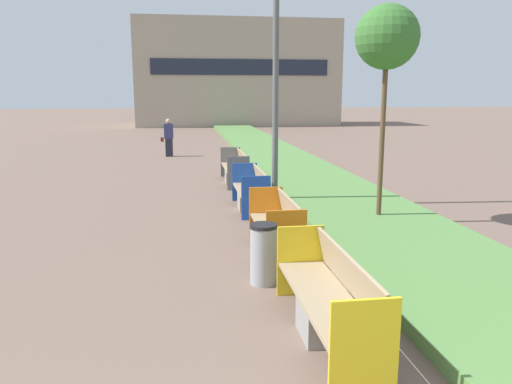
{
  "coord_description": "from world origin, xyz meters",
  "views": [
    {
      "loc": [
        -0.58,
        -1.16,
        2.64
      ],
      "look_at": [
        0.9,
        8.98,
        0.6
      ],
      "focal_mm": 35.0,
      "sensor_mm": 36.0,
      "label": 1
    }
  ],
  "objects_px": {
    "bench_yellow_frame": "(329,304)",
    "bench_grey_frame": "(235,170)",
    "litter_bin": "(263,254)",
    "street_lamp_post": "(276,34)",
    "bench_orange_frame": "(277,231)",
    "pedestrian_walking": "(169,138)",
    "sapling_tree_near": "(387,39)",
    "bench_blue_frame": "(251,194)"
  },
  "relations": [
    {
      "from": "bench_grey_frame",
      "to": "pedestrian_walking",
      "type": "xyz_separation_m",
      "value": [
        -2.13,
        6.7,
        0.42
      ]
    },
    {
      "from": "bench_blue_frame",
      "to": "litter_bin",
      "type": "height_order",
      "value": "bench_blue_frame"
    },
    {
      "from": "bench_grey_frame",
      "to": "sapling_tree_near",
      "type": "xyz_separation_m",
      "value": [
        2.42,
        -5.14,
        3.29
      ]
    },
    {
      "from": "bench_blue_frame",
      "to": "bench_grey_frame",
      "type": "distance_m",
      "value": 3.53
    },
    {
      "from": "litter_bin",
      "to": "bench_blue_frame",
      "type": "bearing_deg",
      "value": 84.29
    },
    {
      "from": "bench_yellow_frame",
      "to": "bench_orange_frame",
      "type": "xyz_separation_m",
      "value": [
        -0.01,
        3.02,
        -0.01
      ]
    },
    {
      "from": "bench_yellow_frame",
      "to": "bench_blue_frame",
      "type": "relative_size",
      "value": 1.2
    },
    {
      "from": "bench_blue_frame",
      "to": "pedestrian_walking",
      "type": "distance_m",
      "value": 10.45
    },
    {
      "from": "bench_orange_frame",
      "to": "pedestrian_walking",
      "type": "height_order",
      "value": "pedestrian_walking"
    },
    {
      "from": "street_lamp_post",
      "to": "bench_yellow_frame",
      "type": "bearing_deg",
      "value": -95.31
    },
    {
      "from": "bench_grey_frame",
      "to": "bench_orange_frame",
      "type": "bearing_deg",
      "value": -90.05
    },
    {
      "from": "bench_grey_frame",
      "to": "street_lamp_post",
      "type": "relative_size",
      "value": 0.34
    },
    {
      "from": "bench_grey_frame",
      "to": "street_lamp_post",
      "type": "distance_m",
      "value": 4.81
    },
    {
      "from": "bench_orange_frame",
      "to": "sapling_tree_near",
      "type": "height_order",
      "value": "sapling_tree_near"
    },
    {
      "from": "bench_yellow_frame",
      "to": "bench_grey_frame",
      "type": "distance_m",
      "value": 9.73
    },
    {
      "from": "bench_grey_frame",
      "to": "bench_yellow_frame",
      "type": "bearing_deg",
      "value": -90.0
    },
    {
      "from": "bench_grey_frame",
      "to": "pedestrian_walking",
      "type": "bearing_deg",
      "value": 107.61
    },
    {
      "from": "litter_bin",
      "to": "sapling_tree_near",
      "type": "bearing_deg",
      "value": 45.72
    },
    {
      "from": "litter_bin",
      "to": "street_lamp_post",
      "type": "height_order",
      "value": "street_lamp_post"
    },
    {
      "from": "bench_blue_frame",
      "to": "bench_grey_frame",
      "type": "height_order",
      "value": "same"
    },
    {
      "from": "sapling_tree_near",
      "to": "bench_yellow_frame",
      "type": "bearing_deg",
      "value": -117.8
    },
    {
      "from": "bench_grey_frame",
      "to": "sapling_tree_near",
      "type": "distance_m",
      "value": 6.56
    },
    {
      "from": "litter_bin",
      "to": "street_lamp_post",
      "type": "distance_m",
      "value": 6.13
    },
    {
      "from": "bench_yellow_frame",
      "to": "bench_orange_frame",
      "type": "distance_m",
      "value": 3.02
    },
    {
      "from": "street_lamp_post",
      "to": "litter_bin",
      "type": "bearing_deg",
      "value": -102.28
    },
    {
      "from": "bench_orange_frame",
      "to": "pedestrian_walking",
      "type": "bearing_deg",
      "value": 98.99
    },
    {
      "from": "bench_orange_frame",
      "to": "bench_grey_frame",
      "type": "relative_size",
      "value": 0.79
    },
    {
      "from": "bench_blue_frame",
      "to": "bench_grey_frame",
      "type": "relative_size",
      "value": 0.83
    },
    {
      "from": "bench_yellow_frame",
      "to": "bench_blue_frame",
      "type": "distance_m",
      "value": 6.2
    },
    {
      "from": "bench_yellow_frame",
      "to": "bench_grey_frame",
      "type": "bearing_deg",
      "value": 90.0
    },
    {
      "from": "bench_blue_frame",
      "to": "bench_grey_frame",
      "type": "xyz_separation_m",
      "value": [
        0.0,
        3.53,
        0.01
      ]
    },
    {
      "from": "bench_blue_frame",
      "to": "street_lamp_post",
      "type": "bearing_deg",
      "value": 30.0
    },
    {
      "from": "litter_bin",
      "to": "street_lamp_post",
      "type": "bearing_deg",
      "value": 77.72
    },
    {
      "from": "street_lamp_post",
      "to": "pedestrian_walking",
      "type": "distance_m",
      "value": 10.71
    },
    {
      "from": "litter_bin",
      "to": "street_lamp_post",
      "type": "relative_size",
      "value": 0.12
    },
    {
      "from": "bench_grey_frame",
      "to": "street_lamp_post",
      "type": "xyz_separation_m",
      "value": [
        0.61,
        -3.18,
        3.56
      ]
    },
    {
      "from": "bench_yellow_frame",
      "to": "litter_bin",
      "type": "height_order",
      "value": "bench_yellow_frame"
    },
    {
      "from": "bench_blue_frame",
      "to": "pedestrian_walking",
      "type": "relative_size",
      "value": 1.26
    },
    {
      "from": "bench_orange_frame",
      "to": "bench_yellow_frame",
      "type": "bearing_deg",
      "value": -89.88
    },
    {
      "from": "litter_bin",
      "to": "sapling_tree_near",
      "type": "xyz_separation_m",
      "value": [
        2.88,
        2.96,
        3.23
      ]
    },
    {
      "from": "bench_yellow_frame",
      "to": "pedestrian_walking",
      "type": "xyz_separation_m",
      "value": [
        -2.13,
        16.43,
        0.42
      ]
    },
    {
      "from": "bench_blue_frame",
      "to": "sapling_tree_near",
      "type": "distance_m",
      "value": 4.4
    }
  ]
}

